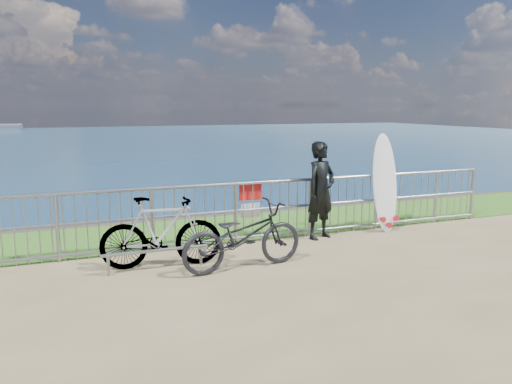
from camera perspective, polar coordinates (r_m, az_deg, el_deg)
name	(u,v)px	position (r m, az deg, el deg)	size (l,w,h in m)	color
grass_strip	(241,227)	(10.31, -1.67, -4.00)	(120.00, 120.00, 0.00)	#2D641B
railing	(262,210)	(9.19, 0.71, -2.07)	(10.06, 0.10, 1.13)	gray
surfer	(321,190)	(9.39, 7.44, 0.18)	(0.67, 0.44, 1.83)	black
surfboard	(385,186)	(10.22, 14.53, 0.64)	(0.57, 0.52, 1.95)	white
bicycle_near	(243,236)	(7.63, -1.51, -5.06)	(0.69, 1.97, 1.04)	black
bicycle_far	(161,232)	(7.84, -10.77, -4.51)	(0.53, 1.86, 1.12)	black
bike_rack	(156,253)	(7.77, -11.37, -6.84)	(1.60, 0.05, 0.34)	gray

